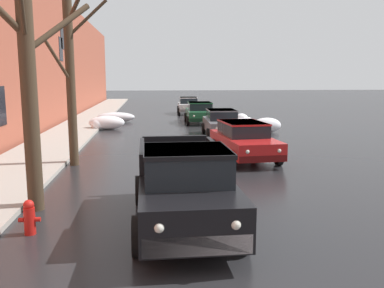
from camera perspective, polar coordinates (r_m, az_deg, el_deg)
left_sidewalk_slab at (r=19.47m, az=-18.95°, el=-0.19°), size 2.80×80.00×0.13m
brick_townhouse_facade at (r=19.80m, az=-25.10°, el=12.05°), size 0.63×80.00×8.70m
snow_bank_near_corner_left at (r=25.04m, az=-12.03°, el=2.89°), size 2.12×0.99×0.83m
snow_bank_along_left_kerb at (r=23.48m, az=10.40°, el=2.56°), size 1.64×0.94×0.86m
snow_bank_mid_block_left at (r=29.14m, az=-10.52°, el=3.67°), size 2.62×0.93×0.69m
snow_bank_near_corner_right at (r=27.16m, az=6.91°, el=3.32°), size 1.69×1.19×0.76m
bare_tree_second_along_sidewalk at (r=10.00m, az=-22.12°, el=12.31°), size 2.36×2.72×7.31m
bare_tree_mid_block at (r=14.82m, az=-16.55°, el=9.43°), size 1.97×1.99×6.14m
pickup_truck_black_approaching_near_lane at (r=8.51m, az=-1.18°, el=-5.79°), size 2.11×4.99×1.76m
sedan_red_parked_kerbside_close at (r=15.74m, az=7.24°, el=0.65°), size 2.15×4.44×1.42m
sedan_grey_parked_kerbside_mid at (r=21.66m, az=4.16°, el=3.04°), size 1.97×4.16×1.42m
sedan_green_parked_far_down_block at (r=28.17m, az=1.11°, el=4.50°), size 2.10×4.38×1.42m
sedan_white_queued_behind_truck at (r=35.37m, az=-0.51°, el=5.47°), size 2.01×4.19×1.42m
fire_hydrant at (r=8.83m, az=-21.77°, el=-9.46°), size 0.42×0.22×0.71m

